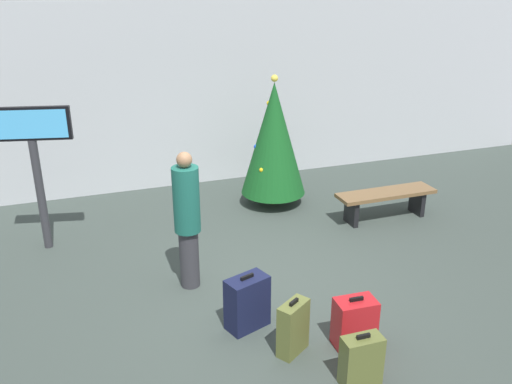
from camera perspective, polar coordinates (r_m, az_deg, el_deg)
ground_plane at (r=6.90m, az=0.25°, el=-10.53°), size 16.00×16.00×0.00m
back_wall at (r=10.10m, az=-8.00°, el=10.11°), size 16.00×0.20×3.39m
holiday_tree at (r=9.08m, az=1.91°, el=5.69°), size 1.12×1.12×2.27m
flight_info_kiosk at (r=8.00m, az=-22.73°, el=4.26°), size 1.09×0.32×2.11m
waiting_bench at (r=8.98m, az=13.72°, el=-0.63°), size 1.67×0.44×0.48m
traveller_0 at (r=6.63m, az=-7.37°, el=-2.75°), size 0.37×0.37×1.80m
suitcase_0 at (r=6.10m, az=-0.94°, el=-11.76°), size 0.54×0.40×0.67m
suitcase_1 at (r=5.47m, az=11.20°, el=-17.31°), size 0.40×0.21×0.57m
suitcase_2 at (r=5.94m, az=10.51°, el=-13.61°), size 0.45×0.30×0.59m
suitcase_3 at (r=5.75m, az=3.99°, el=-14.32°), size 0.41×0.35×0.64m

